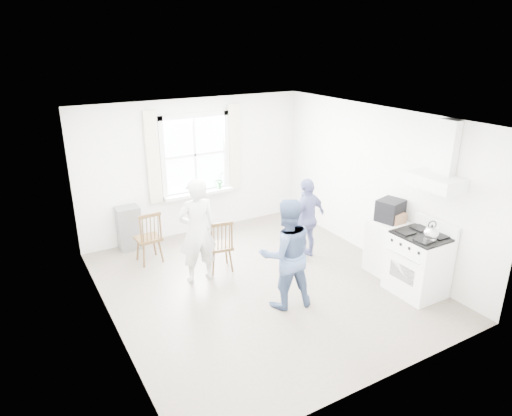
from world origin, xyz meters
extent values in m
cube|color=#776A5B|center=(0.00, 0.00, -0.01)|extent=(4.62, 5.12, 0.02)
cube|color=silver|center=(0.00, 2.52, 1.30)|extent=(4.62, 0.04, 2.64)
cube|color=silver|center=(0.00, -2.52, 1.30)|extent=(4.62, 0.04, 2.64)
cube|color=silver|center=(-2.27, 0.00, 1.30)|extent=(0.04, 5.12, 2.64)
cube|color=silver|center=(2.27, 0.00, 1.30)|extent=(0.04, 5.12, 2.64)
cube|color=white|center=(0.00, 0.00, 2.61)|extent=(4.62, 5.12, 0.02)
cube|color=white|center=(0.00, 2.48, 1.55)|extent=(1.20, 0.02, 1.40)
cube|color=white|center=(0.00, 2.46, 2.29)|extent=(1.38, 0.09, 0.09)
cube|color=white|center=(0.00, 2.46, 0.81)|extent=(1.38, 0.09, 0.09)
cube|color=white|center=(-0.65, 2.46, 1.55)|extent=(0.09, 0.09, 1.58)
cube|color=white|center=(0.65, 2.46, 1.55)|extent=(0.09, 0.09, 1.58)
cube|color=white|center=(0.00, 2.38, 0.82)|extent=(1.38, 0.24, 0.06)
cube|color=beige|center=(-0.82, 2.44, 1.60)|extent=(0.24, 0.05, 1.70)
cube|color=beige|center=(0.82, 2.44, 1.60)|extent=(0.24, 0.05, 1.70)
cube|color=white|center=(2.02, -1.35, 1.74)|extent=(0.45, 0.76, 0.18)
cube|color=white|center=(2.17, -1.35, 2.21)|extent=(0.14, 0.30, 0.76)
cube|color=slate|center=(-1.40, 2.33, 0.40)|extent=(0.40, 0.30, 0.80)
cube|color=white|center=(1.91, -1.35, 0.46)|extent=(0.65, 0.76, 0.92)
cube|color=black|center=(1.91, -1.35, 0.94)|extent=(0.61, 0.72, 0.03)
cube|color=white|center=(2.20, -1.35, 1.02)|extent=(0.06, 0.76, 0.20)
cylinder|color=silver|center=(1.56, -1.35, 0.70)|extent=(0.02, 0.61, 0.02)
sphere|color=silver|center=(1.86, -1.54, 1.05)|extent=(0.21, 0.21, 0.21)
cylinder|color=silver|center=(1.86, -1.54, 0.99)|extent=(0.19, 0.19, 0.04)
torus|color=black|center=(1.86, -1.54, 1.18)|extent=(0.13, 0.06, 0.13)
cube|color=white|center=(1.98, -0.65, 0.45)|extent=(0.50, 0.55, 0.90)
cube|color=black|center=(1.99, -0.63, 0.99)|extent=(0.46, 0.43, 0.18)
cube|color=black|center=(1.99, -0.63, 1.16)|extent=(0.46, 0.43, 0.16)
cube|color=#A0714D|center=(2.02, -0.76, 0.98)|extent=(0.26, 0.19, 0.16)
cube|color=#452D16|center=(-1.26, 1.65, 0.43)|extent=(0.42, 0.41, 0.05)
cube|color=#452D16|center=(-1.24, 1.48, 0.68)|extent=(0.38, 0.08, 0.51)
cylinder|color=#452D16|center=(-1.26, 1.65, 0.20)|extent=(0.03, 0.03, 0.41)
cube|color=#452D16|center=(-0.33, 0.78, 0.42)|extent=(0.45, 0.43, 0.05)
cube|color=#452D16|center=(-0.36, 0.62, 0.67)|extent=(0.37, 0.12, 0.50)
cylinder|color=#452D16|center=(-0.33, 0.78, 0.20)|extent=(0.03, 0.03, 0.40)
imported|color=silver|center=(-0.77, 0.64, 0.84)|extent=(0.65, 0.65, 1.68)
imported|color=#485C85|center=(0.02, -0.65, 0.81)|extent=(0.93, 0.93, 1.62)
imported|color=navy|center=(1.18, 0.45, 0.72)|extent=(1.01, 1.01, 1.44)
imported|color=#34773C|center=(0.45, 2.36, 1.02)|extent=(0.23, 0.23, 0.34)
camera|label=1|loc=(-3.20, -5.38, 3.63)|focal=32.00mm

